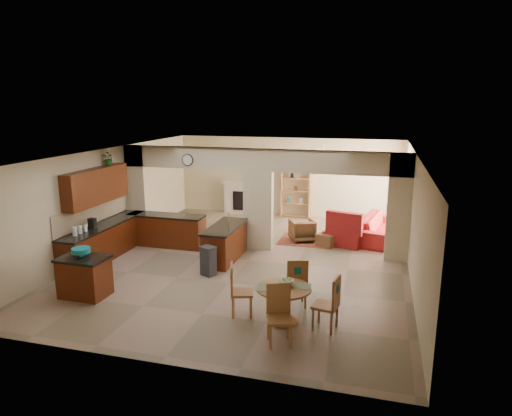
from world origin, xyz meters
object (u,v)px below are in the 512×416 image
(dining_table, at_px, (284,299))
(sofa, at_px, (381,228))
(kitchen_island, at_px, (85,277))
(armchair, at_px, (302,230))

(dining_table, xyz_separation_m, sofa, (1.71, 5.93, -0.12))
(kitchen_island, relative_size, dining_table, 0.98)
(sofa, distance_m, armchair, 2.36)
(dining_table, height_order, sofa, sofa)
(kitchen_island, height_order, sofa, kitchen_island)
(armchair, bearing_deg, sofa, 172.05)
(sofa, height_order, armchair, sofa)
(kitchen_island, height_order, armchair, kitchen_island)
(dining_table, bearing_deg, kitchen_island, 179.20)
(kitchen_island, relative_size, armchair, 1.43)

